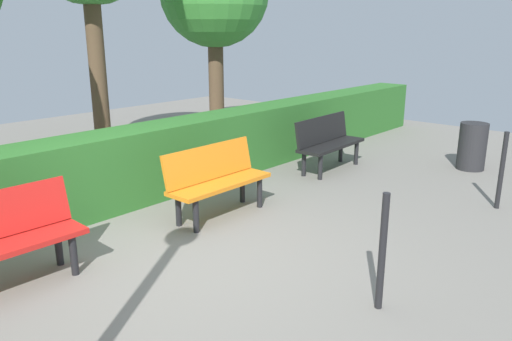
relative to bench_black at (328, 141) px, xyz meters
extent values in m
plane|color=gray|center=(3.72, 0.77, -0.48)|extent=(17.82, 17.82, 0.00)
cube|color=black|center=(0.00, 0.07, -0.06)|extent=(1.45, 0.47, 0.05)
cube|color=black|center=(0.00, -0.12, 0.17)|extent=(1.44, 0.16, 0.42)
cylinder|color=black|center=(-0.58, 0.20, -0.28)|extent=(0.07, 0.07, 0.39)
cylinder|color=black|center=(-0.57, -0.10, -0.28)|extent=(0.07, 0.07, 0.39)
cylinder|color=black|center=(0.56, 0.24, -0.28)|extent=(0.07, 0.07, 0.39)
cylinder|color=black|center=(0.57, -0.06, -0.28)|extent=(0.07, 0.07, 0.39)
cube|color=orange|center=(2.64, 0.20, -0.06)|extent=(1.40, 0.43, 0.05)
cube|color=orange|center=(2.64, 0.01, 0.17)|extent=(1.40, 0.13, 0.42)
cylinder|color=black|center=(2.09, 0.35, -0.28)|extent=(0.07, 0.07, 0.39)
cylinder|color=black|center=(2.09, 0.05, -0.28)|extent=(0.07, 0.07, 0.39)
cylinder|color=black|center=(3.19, 0.36, -0.28)|extent=(0.07, 0.07, 0.39)
cylinder|color=black|center=(3.19, 0.06, -0.28)|extent=(0.07, 0.07, 0.39)
cube|color=red|center=(5.17, 0.09, -0.06)|extent=(1.43, 0.46, 0.05)
cylinder|color=black|center=(4.62, 0.25, -0.28)|extent=(0.07, 0.07, 0.39)
cylinder|color=black|center=(4.61, -0.05, -0.28)|extent=(0.07, 0.07, 0.39)
cube|color=#2D6B28|center=(2.54, -1.07, 0.01)|extent=(13.82, 0.67, 0.97)
cylinder|color=brown|center=(-0.47, -3.05, 0.66)|extent=(0.31, 0.31, 2.28)
cylinder|color=brown|center=(2.23, -3.01, 1.03)|extent=(0.27, 0.27, 3.01)
cylinder|color=black|center=(0.11, 2.67, 0.02)|extent=(0.06, 0.06, 1.00)
cylinder|color=black|center=(3.26, 2.67, 0.02)|extent=(0.06, 0.06, 1.00)
cylinder|color=#262628|center=(-1.57, 1.76, -0.10)|extent=(0.44, 0.44, 0.76)
camera|label=1|loc=(6.66, 4.31, 1.74)|focal=34.84mm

